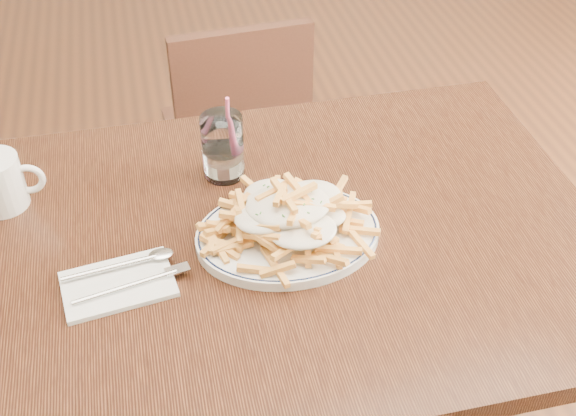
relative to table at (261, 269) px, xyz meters
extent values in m
cube|color=black|center=(0.00, 0.00, 0.06)|extent=(1.20, 0.80, 0.04)
cylinder|color=black|center=(-0.55, 0.35, -0.32)|extent=(0.05, 0.05, 0.71)
cylinder|color=black|center=(0.55, 0.35, -0.32)|extent=(0.05, 0.05, 0.71)
cube|color=black|center=(0.08, 0.86, -0.30)|extent=(0.39, 0.39, 0.03)
cube|color=black|center=(0.09, 0.70, -0.08)|extent=(0.37, 0.06, 0.40)
cylinder|color=black|center=(0.22, 1.03, -0.49)|extent=(0.03, 0.03, 0.36)
cylinder|color=black|center=(-0.09, 1.00, -0.49)|extent=(0.03, 0.03, 0.36)
cylinder|color=black|center=(0.24, 0.72, -0.49)|extent=(0.03, 0.03, 0.36)
cylinder|color=black|center=(-0.07, 0.69, -0.49)|extent=(0.03, 0.03, 0.36)
torus|color=black|center=(0.05, -0.02, 0.09)|extent=(0.36, 0.36, 0.01)
ellipsoid|color=white|center=(0.05, -0.02, 0.16)|extent=(0.24, 0.22, 0.03)
cube|color=silver|center=(-0.24, -0.06, 0.08)|extent=(0.19, 0.14, 0.01)
cylinder|color=white|center=(-0.03, 0.19, 0.14)|extent=(0.08, 0.08, 0.13)
cylinder|color=white|center=(-0.03, 0.19, 0.11)|extent=(0.07, 0.07, 0.05)
cylinder|color=#E75787|center=(-0.02, 0.20, 0.17)|extent=(0.01, 0.04, 0.17)
torus|color=white|center=(-0.38, 0.19, 0.13)|extent=(0.06, 0.01, 0.06)
camera|label=1|loc=(-0.15, -0.90, 0.92)|focal=45.00mm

